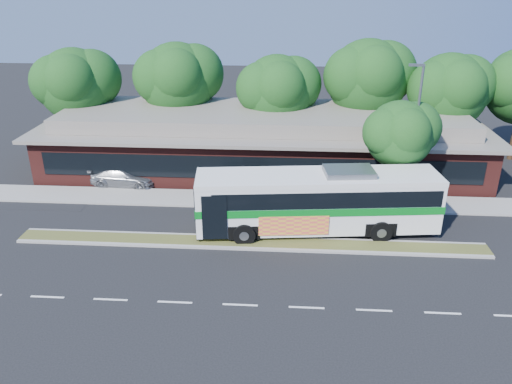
# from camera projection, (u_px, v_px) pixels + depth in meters

# --- Properties ---
(ground) EXTENTS (120.00, 120.00, 0.00)m
(ground) POSITION_uv_depth(u_px,v_px,m) (249.00, 249.00, 27.15)
(ground) COLOR black
(ground) RESTS_ON ground
(median_strip) EXTENTS (26.00, 1.10, 0.15)m
(median_strip) POSITION_uv_depth(u_px,v_px,m) (250.00, 243.00, 27.67)
(median_strip) COLOR #454D20
(median_strip) RESTS_ON ground
(sidewalk) EXTENTS (44.00, 2.60, 0.12)m
(sidewalk) POSITION_uv_depth(u_px,v_px,m) (257.00, 200.00, 32.98)
(sidewalk) COLOR gray
(sidewalk) RESTS_ON ground
(parking_lot) EXTENTS (14.00, 12.00, 0.01)m
(parking_lot) POSITION_uv_depth(u_px,v_px,m) (21.00, 174.00, 37.41)
(parking_lot) COLOR black
(parking_lot) RESTS_ON ground
(plaza_building) EXTENTS (33.20, 11.20, 4.45)m
(plaza_building) POSITION_uv_depth(u_px,v_px,m) (262.00, 140.00, 38.18)
(plaza_building) COLOR #4F1C18
(plaza_building) RESTS_ON ground
(lamp_post) EXTENTS (0.93, 0.18, 9.07)m
(lamp_post) POSITION_uv_depth(u_px,v_px,m) (414.00, 134.00, 30.10)
(lamp_post) COLOR slate
(lamp_post) RESTS_ON ground
(tree_bg_a) EXTENTS (6.47, 5.80, 8.63)m
(tree_bg_a) POSITION_uv_depth(u_px,v_px,m) (81.00, 83.00, 39.55)
(tree_bg_a) COLOR black
(tree_bg_a) RESTS_ON ground
(tree_bg_b) EXTENTS (6.69, 6.00, 9.00)m
(tree_bg_b) POSITION_uv_depth(u_px,v_px,m) (183.00, 78.00, 39.87)
(tree_bg_b) COLOR black
(tree_bg_b) RESTS_ON ground
(tree_bg_c) EXTENTS (6.24, 5.60, 8.26)m
(tree_bg_c) POSITION_uv_depth(u_px,v_px,m) (282.00, 89.00, 38.68)
(tree_bg_c) COLOR black
(tree_bg_c) RESTS_ON ground
(tree_bg_d) EXTENTS (6.91, 6.20, 9.37)m
(tree_bg_d) POSITION_uv_depth(u_px,v_px,m) (373.00, 77.00, 38.84)
(tree_bg_d) COLOR black
(tree_bg_d) RESTS_ON ground
(tree_bg_e) EXTENTS (6.47, 5.80, 8.50)m
(tree_bg_e) POSITION_uv_depth(u_px,v_px,m) (454.00, 90.00, 37.82)
(tree_bg_e) COLOR black
(tree_bg_e) RESTS_ON ground
(transit_bus) EXTENTS (13.93, 4.46, 3.85)m
(transit_bus) POSITION_uv_depth(u_px,v_px,m) (318.00, 197.00, 28.27)
(transit_bus) COLOR silver
(transit_bus) RESTS_ON ground
(sedan) EXTENTS (4.68, 2.09, 1.33)m
(sedan) POSITION_uv_depth(u_px,v_px,m) (124.00, 177.00, 35.16)
(sedan) COLOR #9FA1A5
(sedan) RESTS_ON ground
(sidewalk_tree) EXTENTS (4.62, 4.14, 6.88)m
(sidewalk_tree) POSITION_uv_depth(u_px,v_px,m) (404.00, 133.00, 30.41)
(sidewalk_tree) COLOR black
(sidewalk_tree) RESTS_ON ground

